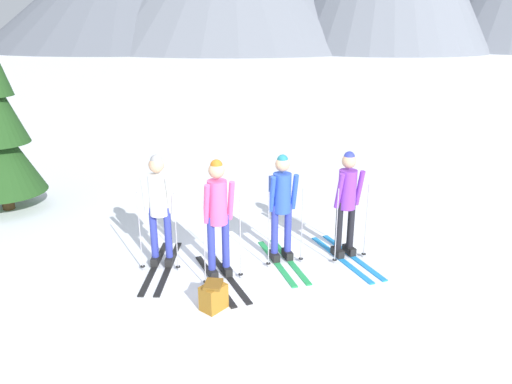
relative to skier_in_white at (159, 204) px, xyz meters
name	(u,v)px	position (x,y,z in m)	size (l,w,h in m)	color
ground_plane	(242,269)	(1.25, 0.00, -1.00)	(400.00, 400.00, 0.00)	white
skier_in_white	(159,204)	(0.00, 0.00, 0.00)	(0.61, 1.76, 1.76)	black
skier_in_pink	(218,214)	(0.95, -0.27, 0.00)	(1.08, 1.56, 1.79)	black
skier_in_blue	(282,202)	(1.81, 0.39, -0.03)	(0.94, 1.59, 1.72)	green
skier_in_purple	(347,201)	(2.81, 0.63, -0.05)	(1.12, 1.66, 1.74)	#1E84D1
backpack_on_snow_front	(214,296)	(1.04, -1.14, -0.81)	(0.38, 0.40, 0.38)	#99661E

